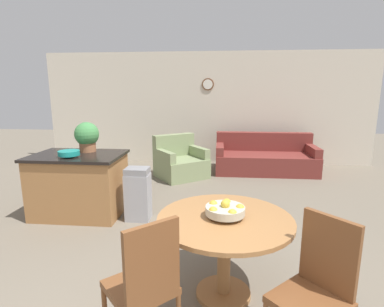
{
  "coord_description": "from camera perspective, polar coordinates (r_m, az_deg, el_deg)",
  "views": [
    {
      "loc": [
        0.34,
        -1.3,
        1.77
      ],
      "look_at": [
        -0.04,
        2.68,
        0.94
      ],
      "focal_mm": 28.0,
      "sensor_mm": 36.0,
      "label": 1
    }
  ],
  "objects": [
    {
      "name": "potted_plant",
      "position": [
        4.66,
        -19.39,
        3.18
      ],
      "size": [
        0.35,
        0.35,
        0.44
      ],
      "color": "#A36642",
      "rests_on": "kitchen_island"
    },
    {
      "name": "dining_table",
      "position": [
        2.64,
        6.21,
        -15.28
      ],
      "size": [
        1.14,
        1.14,
        0.74
      ],
      "color": "#9E6B3D",
      "rests_on": "ground_plane"
    },
    {
      "name": "trash_bin",
      "position": [
        4.26,
        -10.24,
        -7.61
      ],
      "size": [
        0.33,
        0.27,
        0.74
      ],
      "color": "#9E9EA3",
      "rests_on": "ground_plane"
    },
    {
      "name": "teal_bowl",
      "position": [
        4.38,
        -22.39,
        0.06
      ],
      "size": [
        0.28,
        0.28,
        0.09
      ],
      "color": "teal",
      "rests_on": "kitchen_island"
    },
    {
      "name": "dining_chair_near_left",
      "position": [
        2.2,
        -8.92,
        -22.81
      ],
      "size": [
        0.59,
        0.59,
        0.97
      ],
      "rotation": [
        0.0,
        0.0,
        7.03
      ],
      "color": "brown",
      "rests_on": "ground_plane"
    },
    {
      "name": "dining_chair_near_right",
      "position": [
        2.3,
        22.77,
        -22.03
      ],
      "size": [
        0.59,
        0.59,
        0.97
      ],
      "rotation": [
        0.0,
        0.0,
        8.6
      ],
      "color": "brown",
      "rests_on": "ground_plane"
    },
    {
      "name": "couch",
      "position": [
        6.88,
        13.67,
        -0.99
      ],
      "size": [
        2.16,
        0.99,
        0.84
      ],
      "rotation": [
        0.0,
        0.0,
        0.0
      ],
      "color": "maroon",
      "rests_on": "ground_plane"
    },
    {
      "name": "wall_back",
      "position": [
        7.44,
        2.81,
        8.54
      ],
      "size": [
        8.0,
        0.09,
        2.7
      ],
      "color": "beige",
      "rests_on": "ground_plane"
    },
    {
      "name": "kitchen_island",
      "position": [
        4.65,
        -20.64,
        -5.5
      ],
      "size": [
        1.26,
        0.88,
        0.89
      ],
      "color": "#9E6B3D",
      "rests_on": "ground_plane"
    },
    {
      "name": "fruit_bowl",
      "position": [
        2.54,
        6.32,
        -10.61
      ],
      "size": [
        0.33,
        0.33,
        0.15
      ],
      "color": "#B7B29E",
      "rests_on": "dining_table"
    },
    {
      "name": "armchair",
      "position": [
        6.27,
        -2.25,
        -1.84
      ],
      "size": [
        1.24,
        1.23,
        0.87
      ],
      "rotation": [
        0.0,
        0.0,
        0.64
      ],
      "color": "gray",
      "rests_on": "ground_plane"
    }
  ]
}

